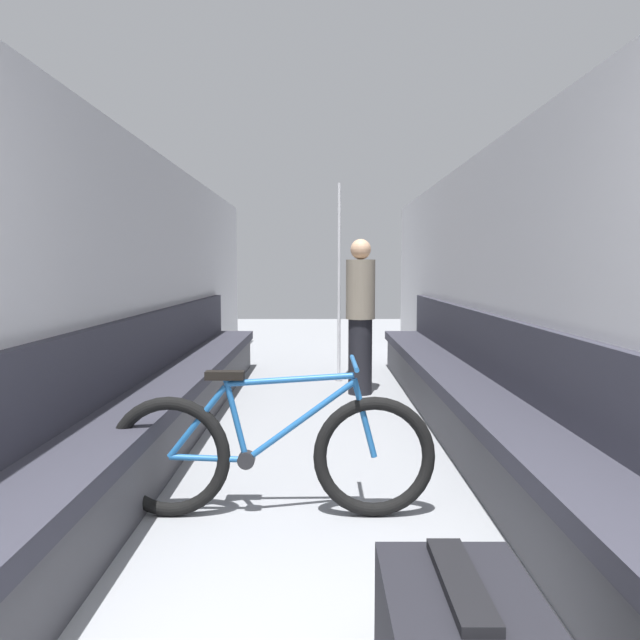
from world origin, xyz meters
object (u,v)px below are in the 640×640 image
(bicycle, at_px, (269,453))
(passenger_standing, at_px, (358,315))
(bench_seat_row_right, at_px, (464,397))
(grab_pole_near, at_px, (337,286))
(bench_seat_row_left, at_px, (168,397))

(bicycle, distance_m, passenger_standing, 3.31)
(bench_seat_row_right, height_order, grab_pole_near, grab_pole_near)
(bicycle, relative_size, passenger_standing, 1.07)
(grab_pole_near, height_order, passenger_standing, grab_pole_near)
(passenger_standing, bearing_deg, grab_pole_near, -98.13)
(bench_seat_row_right, relative_size, grab_pole_near, 3.04)
(bench_seat_row_right, distance_m, passenger_standing, 1.86)
(bench_seat_row_left, bearing_deg, grab_pole_near, 59.97)
(passenger_standing, bearing_deg, bicycle, 55.25)
(bench_seat_row_right, bearing_deg, bench_seat_row_left, 180.00)
(bench_seat_row_left, bearing_deg, bench_seat_row_right, 0.00)
(bench_seat_row_right, height_order, bicycle, bench_seat_row_right)
(bench_seat_row_right, bearing_deg, passenger_standing, 113.55)
(grab_pole_near, xyz_separation_m, passenger_standing, (0.20, -0.75, -0.28))
(passenger_standing, bearing_deg, bench_seat_row_left, 23.20)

